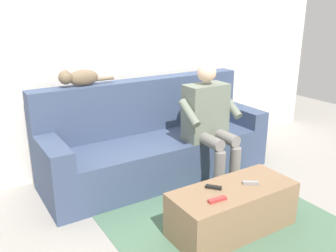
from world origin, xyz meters
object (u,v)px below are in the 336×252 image
at_px(remote_red, 217,200).
at_px(remote_gray, 251,183).
at_px(couch, 154,143).
at_px(coffee_table, 232,209).
at_px(person_solo_seated, 209,118).
at_px(cat_on_backrest, 79,78).
at_px(remote_black, 214,187).

relative_size(remote_red, remote_gray, 1.21).
relative_size(couch, coffee_table, 2.32).
bearing_deg(couch, remote_red, 79.91).
distance_m(person_solo_seated, remote_red, 1.07).
height_order(couch, cat_on_backrest, cat_on_backrest).
xyz_separation_m(coffee_table, cat_on_backrest, (0.64, -1.37, 0.83)).
xyz_separation_m(remote_red, remote_gray, (-0.36, -0.06, 0.00)).
height_order(coffee_table, remote_black, remote_black).
relative_size(couch, remote_black, 19.01).
xyz_separation_m(cat_on_backrest, remote_black, (-0.51, 1.30, -0.64)).
bearing_deg(person_solo_seated, couch, -46.29).
bearing_deg(cat_on_backrest, remote_black, 111.46).
bearing_deg(couch, remote_black, 83.20).
xyz_separation_m(cat_on_backrest, remote_red, (-0.42, 1.45, -0.64)).
relative_size(coffee_table, remote_red, 6.96).
bearing_deg(cat_on_backrest, remote_red, 106.14).
bearing_deg(cat_on_backrest, person_solo_seated, 149.23).
relative_size(cat_on_backrest, remote_gray, 4.51).
relative_size(person_solo_seated, remote_red, 8.20).
bearing_deg(remote_gray, person_solo_seated, 109.02).
xyz_separation_m(couch, remote_red, (0.22, 1.23, 0.04)).
xyz_separation_m(couch, remote_gray, (-0.14, 1.18, 0.04)).
bearing_deg(couch, person_solo_seated, 133.71).
relative_size(couch, cat_on_backrest, 4.36).
xyz_separation_m(coffee_table, remote_black, (0.13, -0.07, 0.19)).
height_order(remote_red, remote_gray, remote_gray).
height_order(coffee_table, remote_gray, remote_gray).
relative_size(cat_on_backrest, remote_red, 3.71).
distance_m(cat_on_backrest, remote_black, 1.53).
bearing_deg(coffee_table, couch, -90.00).
bearing_deg(remote_gray, remote_black, -164.59).
bearing_deg(remote_red, person_solo_seated, 59.20).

